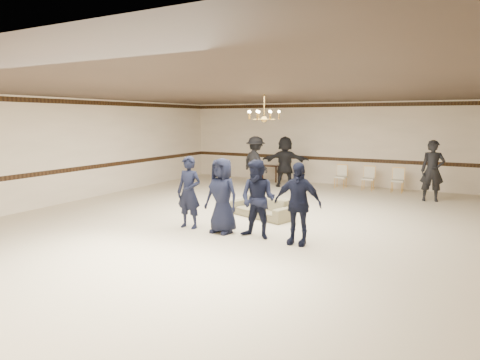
% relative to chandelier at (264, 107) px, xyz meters
% --- Properties ---
extents(room, '(12.01, 14.01, 3.21)m').
position_rel_chandelier_xyz_m(room, '(0.00, -1.00, -1.28)').
color(room, beige).
rests_on(room, ground).
extents(chair_rail, '(12.00, 0.02, 0.14)m').
position_rel_chandelier_xyz_m(chair_rail, '(0.00, 5.99, -1.88)').
color(chair_rail, black).
rests_on(chair_rail, wall_back).
extents(crown_molding, '(12.00, 0.02, 0.14)m').
position_rel_chandelier_xyz_m(crown_molding, '(0.00, 5.99, 0.21)').
color(crown_molding, black).
rests_on(crown_molding, wall_back).
extents(chandelier, '(0.94, 0.94, 0.89)m').
position_rel_chandelier_xyz_m(chandelier, '(0.00, 0.00, 0.00)').
color(chandelier, '#B18538').
rests_on(chandelier, ceiling).
extents(boy_a, '(0.64, 0.43, 1.71)m').
position_rel_chandelier_xyz_m(boy_a, '(-0.94, -2.12, -2.02)').
color(boy_a, black).
rests_on(boy_a, floor).
extents(boy_b, '(0.88, 0.62, 1.71)m').
position_rel_chandelier_xyz_m(boy_b, '(-0.04, -2.12, -2.02)').
color(boy_b, black).
rests_on(boy_b, floor).
extents(boy_c, '(0.85, 0.68, 1.71)m').
position_rel_chandelier_xyz_m(boy_c, '(0.86, -2.12, -2.02)').
color(boy_c, black).
rests_on(boy_c, floor).
extents(boy_d, '(1.01, 0.45, 1.71)m').
position_rel_chandelier_xyz_m(boy_d, '(1.76, -2.12, -2.02)').
color(boy_d, black).
rests_on(boy_d, floor).
extents(settee, '(1.89, 1.21, 0.51)m').
position_rel_chandelier_xyz_m(settee, '(0.11, -0.34, -2.62)').
color(settee, '#686245').
rests_on(settee, floor).
extents(adult_left, '(1.43, 1.19, 1.92)m').
position_rel_chandelier_xyz_m(adult_left, '(-2.11, 3.81, -1.92)').
color(adult_left, black).
rests_on(adult_left, floor).
extents(adult_mid, '(1.87, 1.04, 1.92)m').
position_rel_chandelier_xyz_m(adult_mid, '(-1.21, 4.51, -1.92)').
color(adult_mid, black).
rests_on(adult_mid, floor).
extents(adult_right, '(0.77, 0.58, 1.92)m').
position_rel_chandelier_xyz_m(adult_right, '(3.89, 4.11, -1.92)').
color(adult_right, black).
rests_on(adult_right, floor).
extents(banquet_chair_left, '(0.43, 0.43, 0.86)m').
position_rel_chandelier_xyz_m(banquet_chair_left, '(0.75, 5.19, -2.45)').
color(banquet_chair_left, beige).
rests_on(banquet_chair_left, floor).
extents(banquet_chair_mid, '(0.43, 0.43, 0.86)m').
position_rel_chandelier_xyz_m(banquet_chair_mid, '(1.75, 5.19, -2.45)').
color(banquet_chair_mid, beige).
rests_on(banquet_chair_mid, floor).
extents(banquet_chair_right, '(0.43, 0.43, 0.86)m').
position_rel_chandelier_xyz_m(banquet_chair_right, '(2.75, 5.19, -2.45)').
color(banquet_chair_right, beige).
rests_on(banquet_chair_right, floor).
extents(console_table, '(0.82, 0.35, 0.68)m').
position_rel_chandelier_xyz_m(console_table, '(-2.25, 5.39, -2.53)').
color(console_table, black).
rests_on(console_table, floor).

